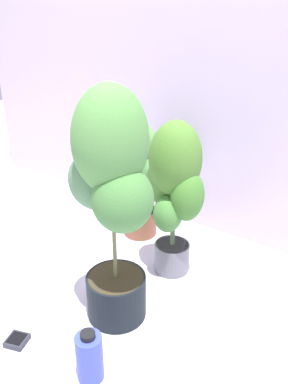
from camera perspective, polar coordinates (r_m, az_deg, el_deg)
The scene contains 7 objects.
ground_plane at distance 1.99m, azimuth -9.92°, elevation -12.91°, with size 8.00×8.00×0.00m, color silver.
mylar_back_wall at distance 2.26m, azimuth 4.19°, elevation 19.60°, with size 3.20×0.01×2.00m, color silver.
potted_plant_back_center at distance 2.17m, azimuth -0.61°, elevation 2.85°, with size 0.33×0.28×0.68m.
potted_plant_front_right at distance 1.46m, azimuth -4.84°, elevation 0.04°, with size 0.48×0.38×1.01m.
potted_plant_back_right at distance 1.80m, azimuth 4.47°, elevation 1.00°, with size 0.37×0.35×0.79m.
hygrometer_box at distance 1.74m, azimuth -18.39°, elevation -20.25°, with size 0.10×0.10×0.03m.
nutrient_bottle at distance 1.51m, azimuth -8.12°, elevation -23.13°, with size 0.10×0.10×0.21m.
Camera 1 is at (1.16, -1.07, 1.22)m, focal length 35.80 mm.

